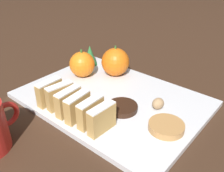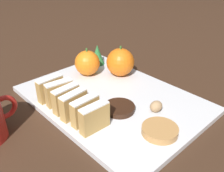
{
  "view_description": "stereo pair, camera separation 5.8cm",
  "coord_description": "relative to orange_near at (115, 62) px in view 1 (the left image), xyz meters",
  "views": [
    {
      "loc": [
        -0.39,
        -0.33,
        0.33
      ],
      "look_at": [
        0.0,
        0.0,
        0.04
      ],
      "focal_mm": 40.0,
      "sensor_mm": 36.0,
      "label": 1
    },
    {
      "loc": [
        -0.35,
        -0.37,
        0.33
      ],
      "look_at": [
        0.0,
        0.0,
        0.04
      ],
      "focal_mm": 40.0,
      "sensor_mm": 36.0,
      "label": 2
    }
  ],
  "objects": [
    {
      "name": "orange_near",
      "position": [
        0.0,
        0.0,
        0.0
      ],
      "size": [
        0.08,
        0.08,
        0.08
      ],
      "color": "orange",
      "rests_on": "serving_platter"
    },
    {
      "name": "stollen_slice_second",
      "position": [
        -0.2,
        -0.1,
        -0.01
      ],
      "size": [
        0.06,
        0.02,
        0.06
      ],
      "color": "tan",
      "rests_on": "serving_platter"
    },
    {
      "name": "chocolate_cookie",
      "position": [
        -0.12,
        -0.12,
        -0.03
      ],
      "size": [
        0.07,
        0.07,
        0.01
      ],
      "color": "black",
      "rests_on": "serving_platter"
    },
    {
      "name": "stollen_slice_fourth",
      "position": [
        -0.21,
        -0.04,
        -0.01
      ],
      "size": [
        0.06,
        0.02,
        0.06
      ],
      "color": "tan",
      "rests_on": "serving_platter"
    },
    {
      "name": "stollen_slice_fifth",
      "position": [
        -0.2,
        -0.01,
        -0.01
      ],
      "size": [
        0.06,
        0.03,
        0.06
      ],
      "color": "tan",
      "rests_on": "serving_platter"
    },
    {
      "name": "ground_plane",
      "position": [
        -0.1,
        -0.07,
        -0.05
      ],
      "size": [
        6.0,
        6.0,
        0.0
      ],
      "primitive_type": "plane",
      "color": "#382316"
    },
    {
      "name": "gingerbread_cookie",
      "position": [
        -0.12,
        -0.23,
        -0.03
      ],
      "size": [
        0.07,
        0.07,
        0.01
      ],
      "color": "#B27F47",
      "rests_on": "serving_platter"
    },
    {
      "name": "stollen_slice_sixth",
      "position": [
        -0.21,
        0.02,
        -0.01
      ],
      "size": [
        0.06,
        0.02,
        0.06
      ],
      "color": "tan",
      "rests_on": "serving_platter"
    },
    {
      "name": "walnut",
      "position": [
        -0.07,
        -0.18,
        -0.03
      ],
      "size": [
        0.03,
        0.02,
        0.02
      ],
      "color": "tan",
      "rests_on": "serving_platter"
    },
    {
      "name": "stollen_slice_front",
      "position": [
        -0.2,
        -0.14,
        -0.01
      ],
      "size": [
        0.06,
        0.02,
        0.06
      ],
      "color": "tan",
      "rests_on": "serving_platter"
    },
    {
      "name": "stollen_slice_third",
      "position": [
        -0.21,
        -0.07,
        -0.01
      ],
      "size": [
        0.06,
        0.02,
        0.06
      ],
      "color": "tan",
      "rests_on": "serving_platter"
    },
    {
      "name": "evergreen_sprig",
      "position": [
        0.0,
        0.1,
        -0.01
      ],
      "size": [
        0.04,
        0.04,
        0.06
      ],
      "color": "#2D7538",
      "rests_on": "serving_platter"
    },
    {
      "name": "serving_platter",
      "position": [
        -0.1,
        -0.07,
        -0.04
      ],
      "size": [
        0.31,
        0.42,
        0.01
      ],
      "color": "silver",
      "rests_on": "ground_plane"
    },
    {
      "name": "orange_far",
      "position": [
        -0.06,
        0.06,
        -0.0
      ],
      "size": [
        0.07,
        0.07,
        0.08
      ],
      "color": "orange",
      "rests_on": "serving_platter"
    }
  ]
}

